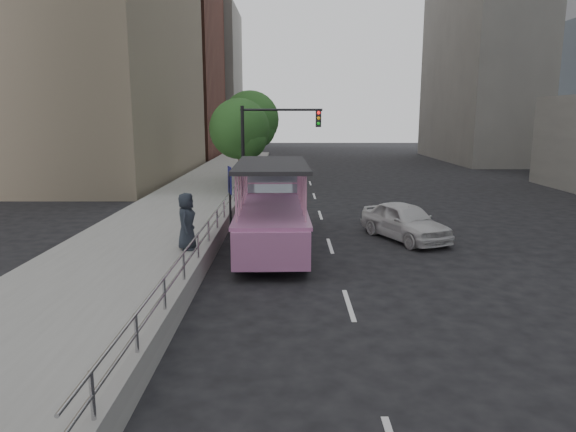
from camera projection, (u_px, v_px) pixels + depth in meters
The scene contains 14 objects.
ground at pixel (306, 280), 14.84m from camera, with size 160.00×160.00×0.00m, color black.
sidewalk at pixel (180, 212), 24.65m from camera, with size 5.50×80.00×0.30m, color #A2A29D.
kerb_wall at pixel (209, 247), 16.72m from camera, with size 0.24×30.00×0.36m, color gray.
guardrail at pixel (208, 227), 16.60m from camera, with size 0.07×22.00×0.71m.
duck_boat at pixel (272, 212), 19.04m from camera, with size 2.54×9.43×3.11m.
car at pixel (405, 221), 19.63m from camera, with size 1.70×4.21×1.43m, color silver.
pedestrian_far at pixel (187, 221), 16.93m from camera, with size 0.93×0.61×1.90m, color #252C36.
parking_sign at pixel (230, 198), 18.08m from camera, with size 0.20×0.64×2.94m.
traffic_signal at pixel (266, 139), 26.45m from camera, with size 4.20×0.32×5.20m.
street_tree_near at pixel (241, 131), 29.76m from camera, with size 3.52×3.52×5.72m.
street_tree_far at pixel (252, 122), 35.56m from camera, with size 3.97×3.97×6.45m.
midrise_brick at pixel (139, 44), 59.53m from camera, with size 18.00×16.00×26.00m, color brown.
midrise_stone_a at pixel (545, 5), 52.98m from camera, with size 20.00×20.00×32.00m, color gray.
midrise_stone_b at pixel (184, 80), 75.80m from camera, with size 16.00×14.00×20.00m, color gray.
Camera 1 is at (-0.51, -14.22, 4.65)m, focal length 32.00 mm.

